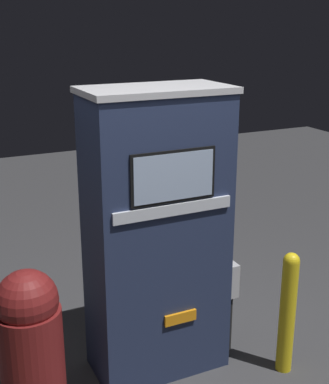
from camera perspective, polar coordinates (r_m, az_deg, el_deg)
ground_plane at (r=3.94m, az=0.82°, el=-19.61°), size 14.00×14.00×0.00m
gas_pump at (r=3.62m, az=-0.78°, el=-4.72°), size 1.02×0.53×2.00m
safety_bollard at (r=3.89m, az=13.00°, el=-12.18°), size 0.11×0.11×0.91m
trash_bin at (r=3.48m, az=-14.07°, el=-15.53°), size 0.40×0.40×1.00m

